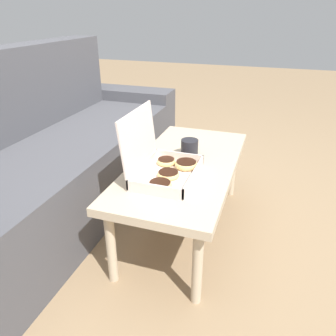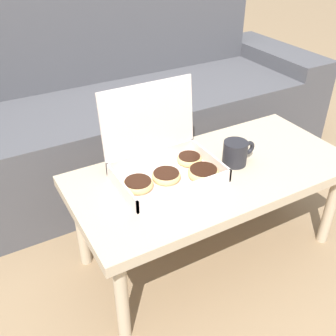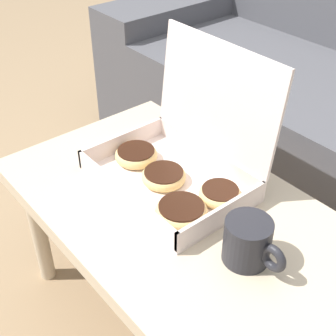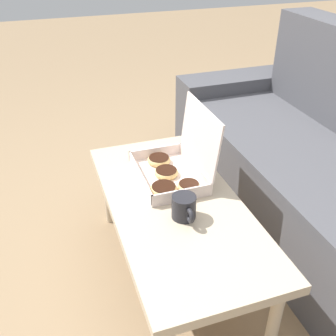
# 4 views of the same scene
# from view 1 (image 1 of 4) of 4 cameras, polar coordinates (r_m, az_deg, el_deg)

# --- Properties ---
(ground_plane) EXTENTS (12.00, 12.00, 0.00)m
(ground_plane) POSITION_cam_1_polar(r_m,az_deg,el_deg) (1.92, 1.22, -10.18)
(ground_plane) COLOR #937756
(couch) EXTENTS (2.22, 0.75, 0.95)m
(couch) POSITION_cam_1_polar(r_m,az_deg,el_deg) (2.09, -19.41, 1.54)
(couch) COLOR #4C4C51
(couch) RESTS_ON ground_plane
(coffee_table) EXTENTS (1.07, 0.51, 0.42)m
(coffee_table) POSITION_cam_1_polar(r_m,az_deg,el_deg) (1.72, 2.85, -0.45)
(coffee_table) COLOR #C6B293
(coffee_table) RESTS_ON ground_plane
(pastry_box) EXTENTS (0.37, 0.29, 0.31)m
(pastry_box) POSITION_cam_1_polar(r_m,az_deg,el_deg) (1.55, -0.68, 0.46)
(pastry_box) COLOR silver
(pastry_box) RESTS_ON coffee_table
(coffee_mug) EXTENTS (0.14, 0.09, 0.09)m
(coffee_mug) POSITION_cam_1_polar(r_m,az_deg,el_deg) (1.77, 3.80, 3.54)
(coffee_mug) COLOR #232328
(coffee_mug) RESTS_ON coffee_table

